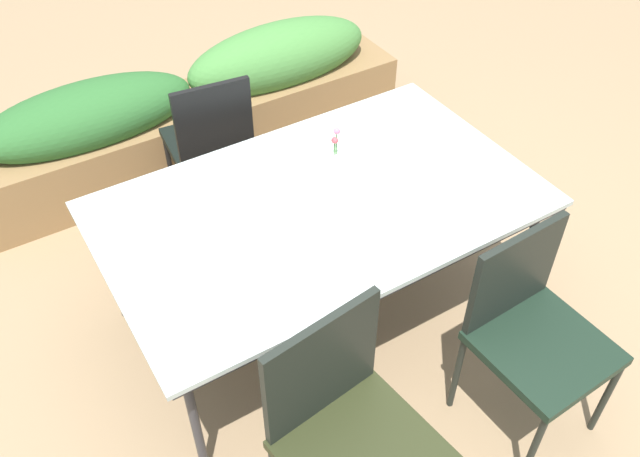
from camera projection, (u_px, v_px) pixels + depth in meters
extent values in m
plane|color=#9E7F5B|center=(340.00, 308.00, 3.37)|extent=(12.00, 12.00, 0.00)
cube|color=silver|center=(320.00, 204.00, 2.89)|extent=(1.87, 1.14, 0.02)
cube|color=#333338|center=(320.00, 208.00, 2.91)|extent=(1.83, 1.11, 0.02)
cylinder|color=#333338|center=(195.00, 423.00, 2.52)|extent=(0.04, 0.04, 0.68)
cylinder|color=#333338|center=(526.00, 256.00, 3.16)|extent=(0.04, 0.04, 0.68)
cylinder|color=#333338|center=(111.00, 266.00, 3.11)|extent=(0.04, 0.04, 0.68)
cylinder|color=#333338|center=(404.00, 152.00, 3.75)|extent=(0.04, 0.04, 0.68)
cube|color=black|center=(207.00, 142.00, 3.61)|extent=(0.46, 0.46, 0.04)
cube|color=black|center=(214.00, 124.00, 3.32)|extent=(0.39, 0.07, 0.44)
cylinder|color=black|center=(170.00, 167.00, 3.84)|extent=(0.03, 0.03, 0.46)
cylinder|color=black|center=(232.00, 150.00, 3.95)|extent=(0.03, 0.03, 0.46)
cylinder|color=black|center=(190.00, 206.00, 3.59)|extent=(0.03, 0.03, 0.46)
cylinder|color=black|center=(255.00, 187.00, 3.71)|extent=(0.03, 0.03, 0.46)
cube|color=black|center=(544.00, 348.00, 2.60)|extent=(0.48, 0.48, 0.04)
cube|color=black|center=(514.00, 274.00, 2.58)|extent=(0.44, 0.05, 0.42)
cylinder|color=black|center=(606.00, 396.00, 2.72)|extent=(0.03, 0.03, 0.47)
cylinder|color=black|center=(533.00, 450.00, 2.55)|extent=(0.03, 0.03, 0.47)
cylinder|color=black|center=(528.00, 328.00, 2.98)|extent=(0.03, 0.03, 0.47)
cylinder|color=black|center=(457.00, 373.00, 2.81)|extent=(0.03, 0.03, 0.47)
cube|color=#2B3018|center=(364.00, 455.00, 2.28)|extent=(0.55, 0.55, 0.04)
cube|color=black|center=(322.00, 368.00, 2.25)|extent=(0.47, 0.09, 0.47)
cylinder|color=black|center=(366.00, 411.00, 2.68)|extent=(0.03, 0.03, 0.46)
cylinder|color=silver|center=(336.00, 165.00, 2.98)|extent=(0.06, 0.06, 0.12)
cylinder|color=#569347|center=(335.00, 151.00, 2.93)|extent=(0.01, 0.01, 0.12)
sphere|color=#DB4C56|center=(335.00, 140.00, 2.89)|extent=(0.03, 0.03, 0.03)
cylinder|color=#569347|center=(334.00, 150.00, 2.94)|extent=(0.01, 0.01, 0.11)
sphere|color=#DB4C56|center=(334.00, 140.00, 2.91)|extent=(0.03, 0.03, 0.03)
cylinder|color=#569347|center=(337.00, 146.00, 2.91)|extent=(0.01, 0.01, 0.16)
sphere|color=pink|center=(337.00, 131.00, 2.86)|extent=(0.03, 0.03, 0.03)
cube|color=olive|center=(195.00, 128.00, 4.17)|extent=(2.70, 0.51, 0.40)
ellipsoid|color=#2D662D|center=(88.00, 116.00, 3.73)|extent=(1.21, 0.46, 0.36)
ellipsoid|color=#47843D|center=(279.00, 56.00, 4.19)|extent=(1.21, 0.46, 0.40)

